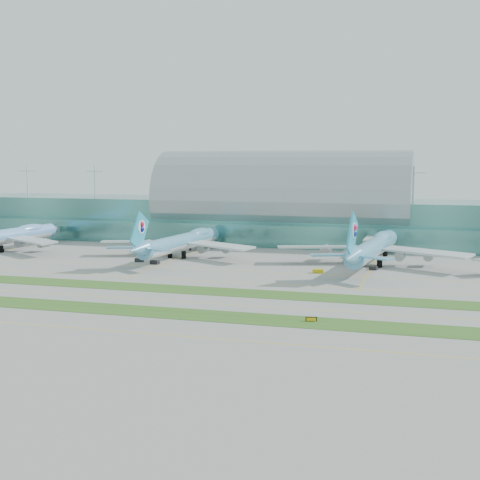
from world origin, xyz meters
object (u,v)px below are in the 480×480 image
(airliner_a, at_px, (3,236))
(airliner_b, at_px, (182,241))
(terminal, at_px, (283,212))
(airliner_c, at_px, (374,247))
(taxiway_sign_east, at_px, (311,319))

(airliner_a, height_order, airliner_b, airliner_b)
(airliner_b, bearing_deg, terminal, 71.25)
(airliner_a, height_order, airliner_c, airliner_c)
(terminal, relative_size, airliner_a, 4.50)
(terminal, bearing_deg, airliner_a, -148.10)
(airliner_a, xyz_separation_m, taxiway_sign_east, (148.95, -88.73, -5.84))
(terminal, relative_size, taxiway_sign_east, 124.63)
(airliner_c, height_order, taxiway_sign_east, airliner_c)
(airliner_c, xyz_separation_m, taxiway_sign_east, (-6.62, -92.88, -6.33))
(airliner_a, relative_size, airliner_b, 1.00)
(airliner_a, distance_m, airliner_c, 155.63)
(terminal, bearing_deg, taxiway_sign_east, -75.09)
(terminal, distance_m, airliner_c, 79.39)
(taxiway_sign_east, bearing_deg, airliner_a, 135.62)
(airliner_a, bearing_deg, terminal, 39.92)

